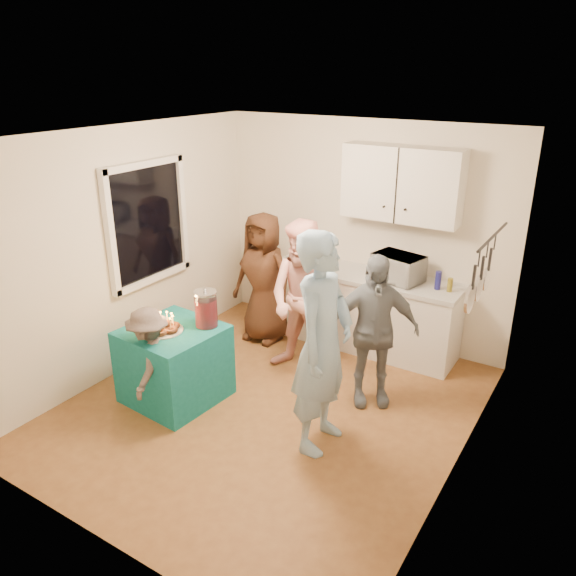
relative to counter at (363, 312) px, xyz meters
The scene contains 19 objects.
floor 1.76m from the counter, 96.71° to the right, with size 4.00×4.00×0.00m, color brown.
ceiling 2.76m from the counter, 96.71° to the right, with size 4.00×4.00×0.00m, color white.
back_wall 0.94m from the counter, 123.69° to the left, with size 3.60×3.60×0.00m, color silver.
left_wall 2.77m from the counter, 139.64° to the right, with size 4.00×4.00×0.00m, color silver.
right_wall 2.49m from the counter, 46.74° to the right, with size 4.00×4.00×0.00m, color silver.
window_night 2.66m from the counter, 144.60° to the right, with size 0.04×1.00×1.20m, color black.
counter is the anchor object (origin of this frame).
countertop 0.46m from the counter, 90.00° to the right, with size 2.24×0.62×0.05m, color beige.
upper_cabinet 1.56m from the counter, 26.57° to the left, with size 1.30×0.30×0.80m, color white.
pot_rack 2.16m from the counter, 33.34° to the right, with size 0.12×1.00×0.60m, color black.
microwave 0.74m from the counter, ahead, with size 0.53×0.36×0.30m, color white.
party_table 2.31m from the counter, 118.47° to the right, with size 0.85×0.85×0.76m, color #10696B.
donut_cake 2.43m from the counter, 118.40° to the right, with size 0.38×0.38×0.18m, color #381C0C, non-canonical shape.
punch_jar 2.05m from the counter, 115.85° to the right, with size 0.22×0.22×0.34m, color #B10E20.
man_birthday 2.03m from the counter, 75.78° to the right, with size 0.71×0.47×1.96m, color #97BBDB.
woman_back_left 1.25m from the counter, 157.10° to the right, with size 0.77×0.50×1.58m, color brown.
woman_back_center 1.04m from the counter, 105.97° to the right, with size 0.83×0.65×1.71m, color #FC8983.
woman_back_right 1.24m from the counter, 61.69° to the right, with size 0.90×0.38×1.54m, color black.
child_near_left 2.59m from the counter, 115.48° to the right, with size 0.70×0.40×1.08m, color #594B47.
Camera 1 is at (2.65, -3.88, 3.14)m, focal length 35.00 mm.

